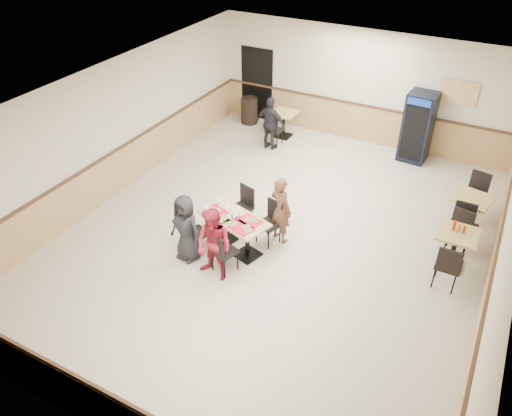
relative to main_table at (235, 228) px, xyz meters
The scene contains 20 objects.
ground 1.04m from the main_table, 53.14° to the left, with size 10.00×10.00×0.00m, color beige.
room_shell 4.02m from the main_table, 54.67° to the left, with size 10.00×10.00×10.00m.
main_table is the anchor object (origin of this frame).
main_chairs 0.05m from the main_table, 163.74° to the left, with size 1.61×1.88×0.93m.
diner_woman_left 0.96m from the main_table, 134.16° to the right, with size 0.68×0.44×1.39m, color black.
diner_woman_right 0.93m from the main_table, 83.88° to the right, with size 0.71×0.55×1.46m, color maroon.
diner_man_opposite 0.97m from the main_table, 45.84° to the left, with size 0.53×0.34×1.44m, color brown.
lone_diner 4.32m from the main_table, 107.47° to the left, with size 0.84×0.35×1.43m, color black.
tabletop_clutter 0.28m from the main_table, 117.08° to the right, with size 1.24×0.74×0.12m.
side_table_near 4.13m from the main_table, 20.70° to the left, with size 0.72×0.72×0.77m.
side_table_near_chair_south 3.96m from the main_table, 12.35° to the left, with size 0.45×0.45×0.97m, color black, non-canonical shape.
side_table_near_chair_north 4.39m from the main_table, 28.22° to the left, with size 0.45×0.45×0.97m, color black, non-canonical shape.
side_table_far 4.82m from the main_table, 35.56° to the left, with size 0.86×0.86×0.78m.
side_table_far_chair_south 4.48m from the main_table, 29.10° to the left, with size 0.46×0.46×0.98m, color black, non-canonical shape.
side_table_far_chair_north 5.20m from the main_table, 41.13° to the left, with size 0.46×0.46×0.98m, color black, non-canonical shape.
condiment_caddy 4.14m from the main_table, 21.50° to the left, with size 0.23×0.06×0.20m.
back_table 5.10m from the main_table, 104.71° to the left, with size 0.69×0.69×0.72m.
back_table_chair_lone 4.55m from the main_table, 106.56° to the left, with size 0.42×0.42×0.92m, color black, non-canonical shape.
pepsi_cooler 5.78m from the main_table, 67.47° to the left, with size 0.72×0.73×1.78m.
trash_bin 5.88m from the main_table, 115.94° to the left, with size 0.48×0.48×0.76m, color black.
Camera 1 is at (3.46, -7.38, 6.28)m, focal length 35.00 mm.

